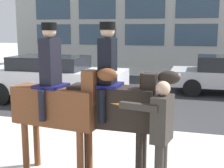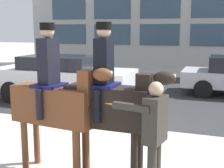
{
  "view_description": "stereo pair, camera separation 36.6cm",
  "coord_description": "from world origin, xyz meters",
  "px_view_note": "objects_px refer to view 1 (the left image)",
  "views": [
    {
      "loc": [
        1.82,
        -6.79,
        2.42
      ],
      "look_at": [
        0.29,
        -1.35,
        1.41
      ],
      "focal_mm": 50.0,
      "sensor_mm": 36.0,
      "label": 1
    },
    {
      "loc": [
        2.17,
        -6.68,
        2.42
      ],
      "look_at": [
        0.29,
        -1.35,
        1.41
      ],
      "focal_mm": 50.0,
      "sensor_mm": 36.0,
      "label": 2
    }
  ],
  "objects_px": {
    "street_car_near_lane": "(53,78)",
    "pedestrian_bystander": "(161,132)",
    "mounted_horse_lead": "(57,101)",
    "mounted_horse_companion": "(114,102)"
  },
  "relations": [
    {
      "from": "mounted_horse_companion",
      "to": "street_car_near_lane",
      "type": "xyz_separation_m",
      "value": [
        -3.37,
        4.67,
        -0.46
      ]
    },
    {
      "from": "mounted_horse_lead",
      "to": "street_car_near_lane",
      "type": "xyz_separation_m",
      "value": [
        -2.44,
        4.75,
        -0.44
      ]
    },
    {
      "from": "mounted_horse_lead",
      "to": "pedestrian_bystander",
      "type": "relative_size",
      "value": 1.46
    },
    {
      "from": "mounted_horse_lead",
      "to": "mounted_horse_companion",
      "type": "relative_size",
      "value": 1.0
    },
    {
      "from": "pedestrian_bystander",
      "to": "street_car_near_lane",
      "type": "bearing_deg",
      "value": -39.66
    },
    {
      "from": "mounted_horse_companion",
      "to": "pedestrian_bystander",
      "type": "relative_size",
      "value": 1.46
    },
    {
      "from": "mounted_horse_lead",
      "to": "pedestrian_bystander",
      "type": "distance_m",
      "value": 1.77
    },
    {
      "from": "mounted_horse_lead",
      "to": "mounted_horse_companion",
      "type": "distance_m",
      "value": 0.93
    },
    {
      "from": "street_car_near_lane",
      "to": "pedestrian_bystander",
      "type": "bearing_deg",
      "value": -50.8
    },
    {
      "from": "mounted_horse_lead",
      "to": "pedestrian_bystander",
      "type": "height_order",
      "value": "mounted_horse_lead"
    }
  ]
}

